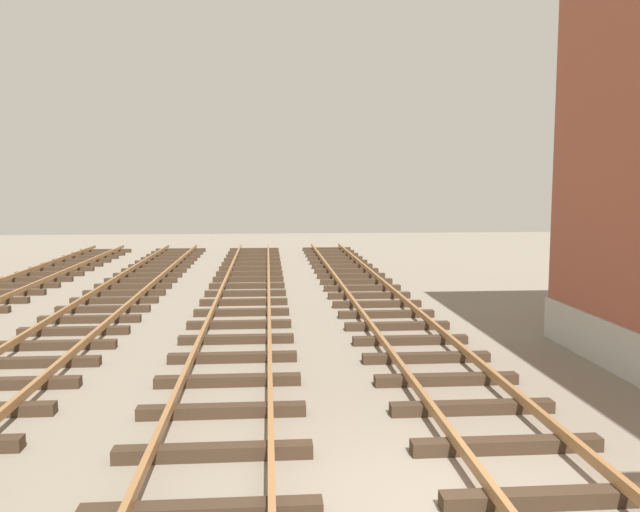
# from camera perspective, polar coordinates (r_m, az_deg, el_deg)

# --- Properties ---
(ground_plane) EXTENTS (80.00, 80.00, 0.00)m
(ground_plane) POSITION_cam_1_polar(r_m,az_deg,el_deg) (7.65, 12.31, -20.68)
(ground_plane) COLOR slate
(track_near_building) EXTENTS (2.50, 56.43, 0.32)m
(track_near_building) POSITION_cam_1_polar(r_m,az_deg,el_deg) (7.92, 19.69, -18.90)
(track_near_building) COLOR #38281C
(track_near_building) RESTS_ON ground
(track_centre) EXTENTS (2.50, 56.43, 0.32)m
(track_centre) POSITION_cam_1_polar(r_m,az_deg,el_deg) (7.34, -10.21, -20.71)
(track_centre) COLOR #38281C
(track_centre) RESTS_ON ground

